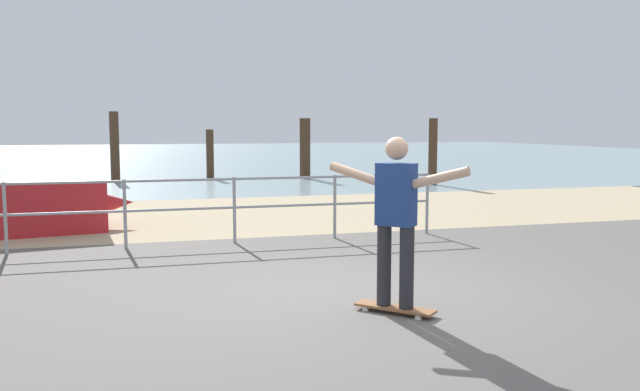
{
  "coord_description": "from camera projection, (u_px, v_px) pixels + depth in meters",
  "views": [
    {
      "loc": [
        -2.43,
        -6.52,
        1.84
      ],
      "look_at": [
        -0.0,
        2.0,
        0.9
      ],
      "focal_mm": 37.11,
      "sensor_mm": 36.0,
      "label": 1
    }
  ],
  "objects": [
    {
      "name": "ground_plane",
      "position": [
        409.0,
        324.0,
        6.14
      ],
      "size": [
        24.0,
        10.0,
        0.04
      ],
      "primitive_type": "cube",
      "color": "#605B56",
      "rests_on": "ground"
    },
    {
      "name": "beach_strip",
      "position": [
        255.0,
        214.0,
        13.79
      ],
      "size": [
        24.0,
        6.0,
        0.04
      ],
      "primitive_type": "cube",
      "color": "tan",
      "rests_on": "ground"
    },
    {
      "name": "sea_surface",
      "position": [
        173.0,
        156.0,
        40.57
      ],
      "size": [
        72.0,
        50.0,
        0.04
      ],
      "primitive_type": "cube",
      "color": "#849EA3",
      "rests_on": "ground"
    },
    {
      "name": "railing_fence",
      "position": [
        125.0,
        203.0,
        9.77
      ],
      "size": [
        9.82,
        0.05,
        1.05
      ],
      "color": "gray",
      "rests_on": "ground"
    },
    {
      "name": "skateboard",
      "position": [
        395.0,
        308.0,
        6.44
      ],
      "size": [
        0.69,
        0.72,
        0.08
      ],
      "color": "brown",
      "rests_on": "ground"
    },
    {
      "name": "skateboarder",
      "position": [
        396.0,
        212.0,
        6.34
      ],
      "size": [
        1.05,
        1.12,
        1.65
      ],
      "color": "#26262B",
      "rests_on": "skateboard"
    },
    {
      "name": "groyne_post_1",
      "position": [
        115.0,
        146.0,
        22.11
      ],
      "size": [
        0.3,
        0.3,
        2.31
      ],
      "primitive_type": "cylinder",
      "color": "#422D1E",
      "rests_on": "ground"
    },
    {
      "name": "groyne_post_2",
      "position": [
        210.0,
        154.0,
        22.91
      ],
      "size": [
        0.26,
        0.26,
        1.71
      ],
      "primitive_type": "cylinder",
      "color": "#422D1E",
      "rests_on": "ground"
    },
    {
      "name": "groyne_post_3",
      "position": [
        305.0,
        149.0,
        22.83
      ],
      "size": [
        0.37,
        0.37,
        2.09
      ],
      "primitive_type": "cylinder",
      "color": "#422D1E",
      "rests_on": "ground"
    },
    {
      "name": "groyne_post_4",
      "position": [
        433.0,
        152.0,
        20.34
      ],
      "size": [
        0.27,
        0.27,
        2.06
      ],
      "primitive_type": "cylinder",
      "color": "#422D1E",
      "rests_on": "ground"
    }
  ]
}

